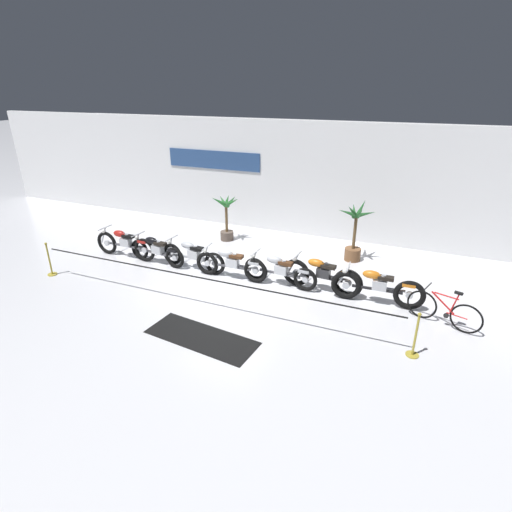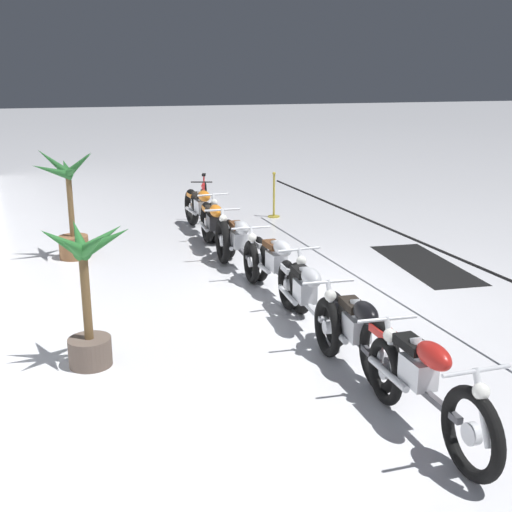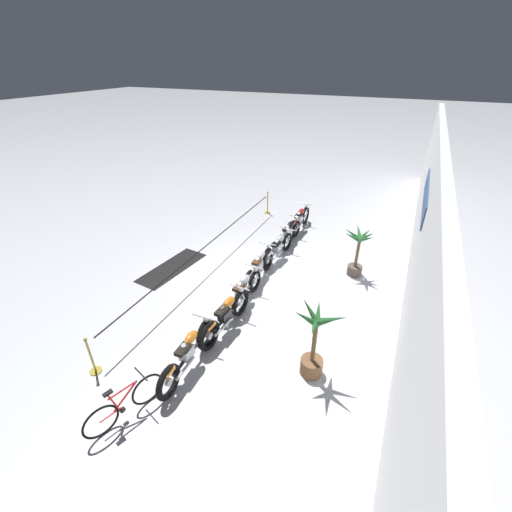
{
  "view_description": "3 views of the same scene",
  "coord_description": "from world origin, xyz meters",
  "px_view_note": "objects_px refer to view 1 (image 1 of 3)",
  "views": [
    {
      "loc": [
        4.73,
        -9.13,
        5.32
      ],
      "look_at": [
        0.76,
        0.49,
        0.86
      ],
      "focal_mm": 28.0,
      "sensor_mm": 36.0,
      "label": 1
    },
    {
      "loc": [
        -8.57,
        3.74,
        3.2
      ],
      "look_at": [
        -0.4,
        0.96,
        0.75
      ],
      "focal_mm": 45.0,
      "sensor_mm": 36.0,
      "label": 2
    },
    {
      "loc": [
        8.63,
        4.4,
        6.45
      ],
      "look_at": [
        -0.15,
        0.36,
        0.76
      ],
      "focal_mm": 24.0,
      "sensor_mm": 36.0,
      "label": 3
    }
  ],
  "objects_px": {
    "potted_palm_right_of_row": "(354,235)",
    "stanchion_mid_left": "(415,341)",
    "motorcycle_silver_2": "(193,255)",
    "potted_palm_left_of_row": "(226,217)",
    "motorcycle_black_1": "(156,250)",
    "motorcycle_red_0": "(125,244)",
    "bicycle": "(444,311)",
    "motorcycle_silver_4": "(279,270)",
    "motorcycle_orange_6": "(377,287)",
    "stanchion_far_left": "(153,273)",
    "motorcycle_orange_5": "(321,275)",
    "floor_banner": "(201,337)",
    "motorcycle_silver_3": "(231,264)"
  },
  "relations": [
    {
      "from": "motorcycle_silver_4",
      "to": "stanchion_far_left",
      "type": "distance_m",
      "value": 3.5
    },
    {
      "from": "motorcycle_black_1",
      "to": "stanchion_far_left",
      "type": "relative_size",
      "value": 0.21
    },
    {
      "from": "motorcycle_silver_4",
      "to": "motorcycle_black_1",
      "type": "bearing_deg",
      "value": -179.06
    },
    {
      "from": "motorcycle_orange_6",
      "to": "stanchion_far_left",
      "type": "bearing_deg",
      "value": -160.52
    },
    {
      "from": "motorcycle_red_0",
      "to": "potted_palm_right_of_row",
      "type": "xyz_separation_m",
      "value": [
        7.04,
        2.68,
        0.4
      ]
    },
    {
      "from": "motorcycle_orange_5",
      "to": "potted_palm_left_of_row",
      "type": "bearing_deg",
      "value": 148.26
    },
    {
      "from": "motorcycle_orange_6",
      "to": "floor_banner",
      "type": "distance_m",
      "value": 4.7
    },
    {
      "from": "motorcycle_silver_3",
      "to": "motorcycle_orange_5",
      "type": "bearing_deg",
      "value": 5.25
    },
    {
      "from": "bicycle",
      "to": "motorcycle_black_1",
      "type": "bearing_deg",
      "value": 177.25
    },
    {
      "from": "floor_banner",
      "to": "motorcycle_red_0",
      "type": "bearing_deg",
      "value": 152.85
    },
    {
      "from": "motorcycle_red_0",
      "to": "motorcycle_orange_6",
      "type": "xyz_separation_m",
      "value": [
        8.12,
        0.01,
        -0.01
      ]
    },
    {
      "from": "motorcycle_black_1",
      "to": "motorcycle_orange_6",
      "type": "height_order",
      "value": "motorcycle_orange_6"
    },
    {
      "from": "motorcycle_silver_4",
      "to": "potted_palm_left_of_row",
      "type": "relative_size",
      "value": 1.32
    },
    {
      "from": "motorcycle_red_0",
      "to": "potted_palm_right_of_row",
      "type": "height_order",
      "value": "potted_palm_right_of_row"
    },
    {
      "from": "potted_palm_right_of_row",
      "to": "motorcycle_silver_3",
      "type": "bearing_deg",
      "value": -138.44
    },
    {
      "from": "bicycle",
      "to": "stanchion_far_left",
      "type": "relative_size",
      "value": 0.16
    },
    {
      "from": "motorcycle_silver_4",
      "to": "motorcycle_orange_6",
      "type": "distance_m",
      "value": 2.71
    },
    {
      "from": "motorcycle_silver_2",
      "to": "motorcycle_orange_6",
      "type": "relative_size",
      "value": 0.96
    },
    {
      "from": "motorcycle_silver_2",
      "to": "potted_palm_left_of_row",
      "type": "xyz_separation_m",
      "value": [
        -0.17,
        2.72,
        0.42
      ]
    },
    {
      "from": "motorcycle_silver_2",
      "to": "potted_palm_left_of_row",
      "type": "height_order",
      "value": "potted_palm_left_of_row"
    },
    {
      "from": "motorcycle_silver_4",
      "to": "motorcycle_orange_6",
      "type": "bearing_deg",
      "value": -0.72
    },
    {
      "from": "stanchion_far_left",
      "to": "floor_banner",
      "type": "height_order",
      "value": "stanchion_far_left"
    },
    {
      "from": "bicycle",
      "to": "motorcycle_silver_2",
      "type": "bearing_deg",
      "value": 176.2
    },
    {
      "from": "motorcycle_red_0",
      "to": "bicycle",
      "type": "height_order",
      "value": "motorcycle_red_0"
    },
    {
      "from": "motorcycle_silver_4",
      "to": "motorcycle_orange_5",
      "type": "relative_size",
      "value": 0.97
    },
    {
      "from": "potted_palm_right_of_row",
      "to": "floor_banner",
      "type": "height_order",
      "value": "potted_palm_right_of_row"
    },
    {
      "from": "potted_palm_left_of_row",
      "to": "potted_palm_right_of_row",
      "type": "distance_m",
      "value": 4.66
    },
    {
      "from": "bicycle",
      "to": "stanchion_mid_left",
      "type": "relative_size",
      "value": 1.59
    },
    {
      "from": "motorcycle_red_0",
      "to": "motorcycle_black_1",
      "type": "bearing_deg",
      "value": -0.88
    },
    {
      "from": "motorcycle_silver_2",
      "to": "stanchion_far_left",
      "type": "xyz_separation_m",
      "value": [
        -0.01,
        -2.01,
        0.27
      ]
    },
    {
      "from": "motorcycle_black_1",
      "to": "stanchion_mid_left",
      "type": "xyz_separation_m",
      "value": [
        7.88,
        -1.94,
        -0.1
      ]
    },
    {
      "from": "motorcycle_black_1",
      "to": "motorcycle_orange_6",
      "type": "xyz_separation_m",
      "value": [
        6.85,
        0.03,
        0.02
      ]
    },
    {
      "from": "motorcycle_red_0",
      "to": "motorcycle_silver_4",
      "type": "distance_m",
      "value": 5.41
    },
    {
      "from": "potted_palm_right_of_row",
      "to": "stanchion_mid_left",
      "type": "relative_size",
      "value": 1.92
    },
    {
      "from": "motorcycle_silver_2",
      "to": "motorcycle_silver_3",
      "type": "xyz_separation_m",
      "value": [
        1.38,
        -0.13,
        0.0
      ]
    },
    {
      "from": "bicycle",
      "to": "floor_banner",
      "type": "bearing_deg",
      "value": -152.16
    },
    {
      "from": "motorcycle_orange_6",
      "to": "stanchion_mid_left",
      "type": "bearing_deg",
      "value": -62.55
    },
    {
      "from": "potted_palm_left_of_row",
      "to": "potted_palm_right_of_row",
      "type": "bearing_deg",
      "value": -1.14
    },
    {
      "from": "motorcycle_silver_4",
      "to": "potted_palm_right_of_row",
      "type": "relative_size",
      "value": 1.11
    },
    {
      "from": "motorcycle_red_0",
      "to": "floor_banner",
      "type": "distance_m",
      "value": 5.61
    },
    {
      "from": "motorcycle_silver_2",
      "to": "motorcycle_silver_4",
      "type": "relative_size",
      "value": 1.03
    },
    {
      "from": "stanchion_far_left",
      "to": "motorcycle_silver_2",
      "type": "bearing_deg",
      "value": 89.79
    },
    {
      "from": "motorcycle_silver_2",
      "to": "bicycle",
      "type": "relative_size",
      "value": 1.38
    },
    {
      "from": "potted_palm_right_of_row",
      "to": "potted_palm_left_of_row",
      "type": "bearing_deg",
      "value": 178.86
    },
    {
      "from": "motorcycle_silver_4",
      "to": "bicycle",
      "type": "bearing_deg",
      "value": -6.28
    },
    {
      "from": "motorcycle_black_1",
      "to": "floor_banner",
      "type": "distance_m",
      "value": 4.6
    },
    {
      "from": "motorcycle_orange_5",
      "to": "motorcycle_orange_6",
      "type": "relative_size",
      "value": 0.96
    },
    {
      "from": "motorcycle_silver_3",
      "to": "floor_banner",
      "type": "height_order",
      "value": "motorcycle_silver_3"
    },
    {
      "from": "stanchion_far_left",
      "to": "motorcycle_silver_4",
      "type": "bearing_deg",
      "value": 35.0
    },
    {
      "from": "motorcycle_red_0",
      "to": "motorcycle_silver_4",
      "type": "xyz_separation_m",
      "value": [
        5.41,
        0.05,
        -0.03
      ]
    }
  ]
}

